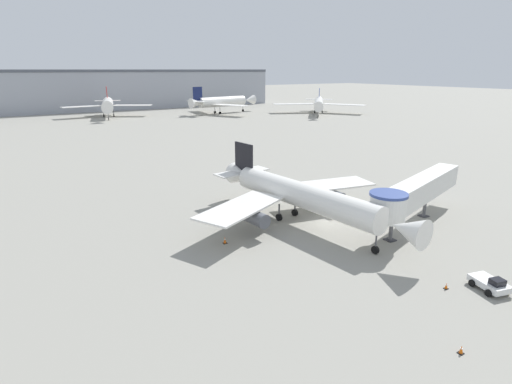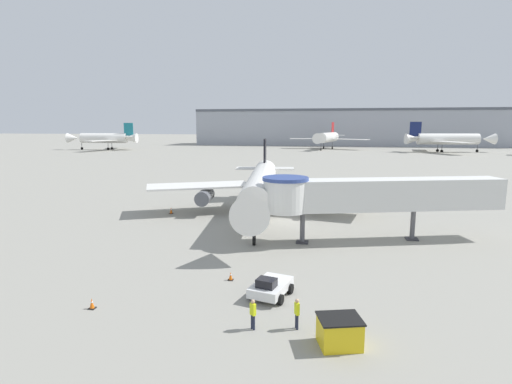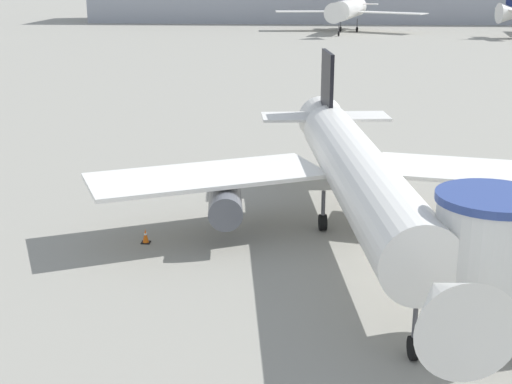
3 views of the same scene
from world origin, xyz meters
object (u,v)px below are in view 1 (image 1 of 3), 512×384
at_px(main_airplane, 299,195).
at_px(pushback_tug_white, 490,283).
at_px(traffic_cone_apron_front, 461,350).
at_px(background_jet_red_tail, 108,105).
at_px(background_jet_blue_tail, 319,103).
at_px(traffic_cone_near_nose, 446,286).
at_px(traffic_cone_port_wing, 225,240).
at_px(background_jet_navy_tail, 221,102).
at_px(jet_bridge, 414,192).

xyz_separation_m(main_airplane, pushback_tug_white, (4.35, -22.02, -3.06)).
bearing_deg(traffic_cone_apron_front, background_jet_red_tail, 85.52).
distance_m(main_airplane, background_jet_blue_tail, 133.20).
bearing_deg(background_jet_red_tail, pushback_tug_white, -77.87).
xyz_separation_m(traffic_cone_apron_front, traffic_cone_near_nose, (6.92, 5.67, -0.01)).
bearing_deg(traffic_cone_near_nose, traffic_cone_port_wing, 122.40).
bearing_deg(main_airplane, background_jet_navy_tail, 60.05).
bearing_deg(background_jet_red_tail, main_airplane, -79.88).
bearing_deg(traffic_cone_near_nose, traffic_cone_apron_front, -140.68).
distance_m(jet_bridge, traffic_cone_near_nose, 15.77).
bearing_deg(main_airplane, jet_bridge, -43.40).
height_order(pushback_tug_white, traffic_cone_port_wing, pushback_tug_white).
distance_m(jet_bridge, background_jet_navy_tail, 138.20).
height_order(main_airplane, pushback_tug_white, main_airplane).
height_order(pushback_tug_white, background_jet_navy_tail, background_jet_navy_tail).
xyz_separation_m(background_jet_blue_tail, background_jet_navy_tail, (-35.73, 24.00, 0.61)).
distance_m(main_airplane, traffic_cone_near_nose, 20.20).
distance_m(jet_bridge, background_jet_blue_tail, 132.70).
xyz_separation_m(traffic_cone_near_nose, traffic_cone_port_wing, (-12.16, 19.17, 0.08)).
height_order(jet_bridge, background_jet_blue_tail, background_jet_blue_tail).
height_order(main_airplane, jet_bridge, main_airplane).
xyz_separation_m(main_airplane, traffic_cone_near_nose, (1.26, -19.87, -3.41)).
bearing_deg(traffic_cone_port_wing, background_jet_navy_tail, 62.75).
height_order(traffic_cone_apron_front, background_jet_navy_tail, background_jet_navy_tail).
height_order(jet_bridge, traffic_cone_apron_front, jet_bridge).
bearing_deg(background_jet_blue_tail, background_jet_navy_tail, -172.92).
bearing_deg(main_airplane, pushback_tug_white, -85.52).
height_order(traffic_cone_near_nose, background_jet_blue_tail, background_jet_blue_tail).
bearing_deg(traffic_cone_apron_front, background_jet_blue_tail, 52.92).
relative_size(jet_bridge, pushback_tug_white, 6.07).
distance_m(pushback_tug_white, background_jet_navy_tail, 153.36).
distance_m(jet_bridge, background_jet_red_tail, 142.66).
distance_m(pushback_tug_white, background_jet_blue_tail, 147.87).
bearing_deg(background_jet_navy_tail, background_jet_blue_tail, -133.35).
bearing_deg(traffic_cone_port_wing, traffic_cone_near_nose, -57.60).
xyz_separation_m(jet_bridge, background_jet_navy_tail, (41.72, 131.75, 0.78)).
bearing_deg(background_jet_red_tail, traffic_cone_apron_front, -81.44).
distance_m(background_jet_blue_tail, background_jet_navy_tail, 43.05).
bearing_deg(background_jet_red_tail, traffic_cone_near_nose, -79.04).
xyz_separation_m(jet_bridge, traffic_cone_port_wing, (-22.18, 7.70, -4.00)).
bearing_deg(traffic_cone_port_wing, main_airplane, 3.68).
xyz_separation_m(pushback_tug_white, background_jet_navy_tail, (48.64, 145.37, 4.52)).
xyz_separation_m(main_airplane, traffic_cone_apron_front, (-5.67, -25.54, -3.39)).
xyz_separation_m(traffic_cone_apron_front, background_jet_blue_tail, (94.39, 124.89, 4.24)).
bearing_deg(background_jet_navy_tail, jet_bridge, 152.98).
xyz_separation_m(traffic_cone_apron_front, background_jet_red_tail, (12.51, 159.73, 4.87)).
relative_size(traffic_cone_port_wing, background_jet_blue_tail, 0.02).
distance_m(traffic_cone_near_nose, traffic_cone_port_wing, 22.70).
bearing_deg(pushback_tug_white, traffic_cone_port_wing, 139.95).
bearing_deg(traffic_cone_port_wing, background_jet_blue_tail, 45.12).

